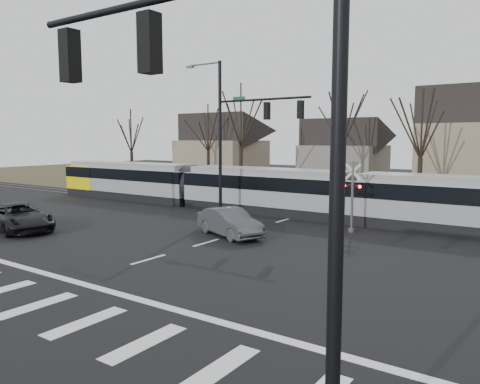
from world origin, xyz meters
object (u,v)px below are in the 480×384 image
Objects in this scene: sedan at (230,222)px; rail_crossing_signal at (352,199)px; tram at (265,189)px; suv at (19,217)px.

sedan is 1.21× the size of rail_crossing_signal.
tram is 8.47m from sedan.
rail_crossing_signal is (7.66, -3.21, 0.17)m from tram.
rail_crossing_signal reaches higher than sedan.
rail_crossing_signal is at bearing -44.66° from suv.
rail_crossing_signal is (5.00, 4.77, 1.13)m from sedan.
suv reaches higher than sedan.
rail_crossing_signal is at bearing -23.57° from sedan.
suv is 18.96m from rail_crossing_signal.
sedan is at bearing -136.36° from rail_crossing_signal.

